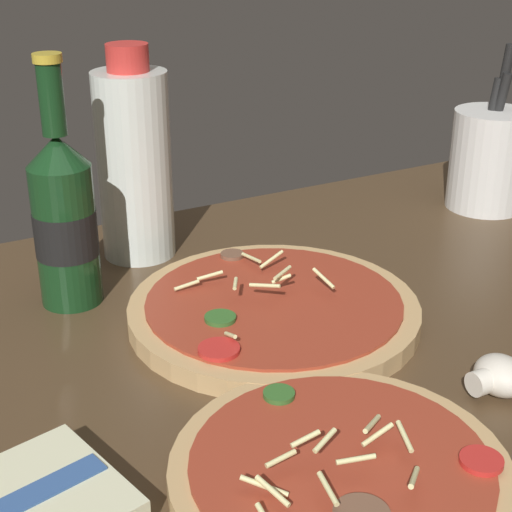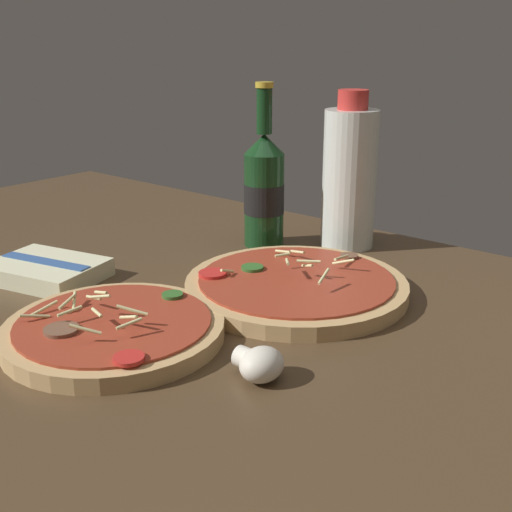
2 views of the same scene
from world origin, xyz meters
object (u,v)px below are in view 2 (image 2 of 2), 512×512
(beer_bottle, at_px, (264,188))
(dish_towel, at_px, (46,270))
(oil_bottle, at_px, (349,177))
(pizza_far, at_px, (296,286))
(pizza_near, at_px, (114,329))
(mushroom_left, at_px, (260,364))

(beer_bottle, distance_m, dish_towel, 0.33)
(oil_bottle, xyz_separation_m, dish_towel, (-0.23, -0.38, -0.09))
(pizza_far, relative_size, oil_bottle, 1.19)
(beer_bottle, bearing_deg, dish_towel, -113.27)
(pizza_near, distance_m, dish_towel, 0.22)
(pizza_far, height_order, beer_bottle, beer_bottle)
(pizza_near, bearing_deg, mushroom_left, 10.36)
(pizza_near, relative_size, dish_towel, 1.43)
(pizza_near, distance_m, pizza_far, 0.24)
(beer_bottle, relative_size, dish_towel, 1.49)
(pizza_near, height_order, mushroom_left, pizza_near)
(pizza_far, distance_m, oil_bottle, 0.24)
(oil_bottle, distance_m, mushroom_left, 0.44)
(beer_bottle, relative_size, mushroom_left, 5.01)
(beer_bottle, relative_size, oil_bottle, 1.04)
(pizza_far, bearing_deg, dish_towel, -149.44)
(pizza_far, bearing_deg, beer_bottle, 140.07)
(oil_bottle, bearing_deg, mushroom_left, -68.97)
(pizza_far, relative_size, mushroom_left, 5.69)
(mushroom_left, bearing_deg, beer_bottle, 128.23)
(beer_bottle, height_order, mushroom_left, beer_bottle)
(beer_bottle, xyz_separation_m, mushroom_left, (0.25, -0.32, -0.07))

